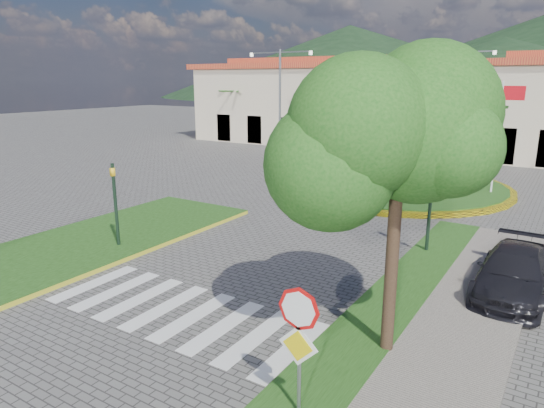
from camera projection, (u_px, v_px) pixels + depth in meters
The scene contains 19 objects.
ground at pixel (40, 388), 9.82m from camera, with size 160.00×160.00×0.00m, color #5A5856.
median_left at pixel (85, 244), 18.07m from camera, with size 5.00×14.00×0.18m, color #1D4313.
crosswalk at pixel (177, 311), 13.09m from camera, with size 8.00×3.00×0.01m, color silver.
roundabout_island at pixel (395, 185), 27.76m from camera, with size 12.70×12.70×6.00m.
stop_sign at pixel (299, 333), 8.43m from camera, with size 0.80×0.11×2.65m.
deciduous_tree at pixel (401, 125), 9.76m from camera, with size 3.60×3.60×6.80m.
traffic_light_left at pixel (115, 198), 17.34m from camera, with size 0.15×0.18×3.20m.
traffic_light_right at pixel (430, 202), 16.81m from camera, with size 0.15×0.18×3.20m.
direction_sign_west at pixel (411, 115), 35.29m from camera, with size 1.60×0.14×5.20m.
direction_sign_east at pixel (485, 118), 32.70m from camera, with size 1.60×0.14×5.20m.
street_lamp_centre at pixel (452, 103), 32.70m from camera, with size 4.80×0.16×8.00m.
street_lamp_west at pixel (280, 103), 32.98m from camera, with size 4.80×0.16×8.00m.
building_left at pixel (311, 102), 47.17m from camera, with size 23.32×9.54×8.05m.
hill_far_west at pixel (349, 63), 150.05m from camera, with size 140.00×140.00×22.00m, color black.
hill_near_back at pixel (501, 71), 119.28m from camera, with size 110.00×110.00×16.00m, color black.
white_van at pixel (387, 144), 42.05m from camera, with size 1.89×4.09×1.14m, color silver.
car_dark_a at pixel (395, 148), 39.32m from camera, with size 1.52×3.77×1.29m, color black.
car_dark_b at pixel (491, 155), 36.19m from camera, with size 1.19×3.41×1.13m, color black.
car_side_right at pixel (514, 272), 13.97m from camera, with size 1.87×4.61×1.34m, color black.
Camera 1 is at (8.58, -4.71, 6.08)m, focal length 32.00 mm.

